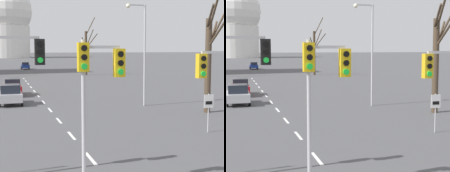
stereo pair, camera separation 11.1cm
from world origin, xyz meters
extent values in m
cube|color=silver|center=(0.00, 6.75, 0.00)|extent=(0.16, 2.00, 0.01)
cube|color=silver|center=(0.00, 11.25, 0.00)|extent=(0.16, 2.00, 0.01)
cube|color=silver|center=(0.00, 15.75, 0.00)|extent=(0.16, 2.00, 0.01)
cube|color=silver|center=(0.00, 20.25, 0.00)|extent=(0.16, 2.00, 0.01)
cube|color=silver|center=(0.00, 24.75, 0.00)|extent=(0.16, 2.00, 0.01)
cube|color=silver|center=(0.00, 29.25, 0.00)|extent=(0.16, 2.00, 0.01)
cube|color=silver|center=(0.00, 33.75, 0.00)|extent=(0.16, 2.00, 0.01)
cube|color=silver|center=(0.00, 38.25, 0.00)|extent=(0.16, 2.00, 0.01)
cube|color=silver|center=(0.00, 42.75, 0.00)|extent=(0.16, 2.00, 0.01)
cube|color=silver|center=(0.00, 47.25, 0.00)|extent=(0.16, 2.00, 0.01)
cube|color=silver|center=(0.00, 51.75, 0.00)|extent=(0.16, 2.00, 0.01)
cube|color=#B2B2B7|center=(-3.17, 5.23, 5.21)|extent=(1.79, 0.10, 0.10)
cube|color=black|center=(-2.28, 5.23, 4.68)|extent=(0.36, 0.28, 0.96)
cylinder|color=black|center=(-2.28, 5.06, 4.98)|extent=(0.20, 0.06, 0.20)
cylinder|color=black|center=(-2.28, 5.06, 4.68)|extent=(0.20, 0.06, 0.20)
cylinder|color=green|center=(-2.28, 5.06, 4.38)|extent=(0.20, 0.06, 0.20)
cylinder|color=#B2B2B7|center=(-1.08, 3.25, 2.55)|extent=(0.14, 0.14, 5.11)
cube|color=yellow|center=(-1.08, 3.25, 4.53)|extent=(0.36, 0.28, 0.96)
cylinder|color=black|center=(-1.08, 3.08, 4.82)|extent=(0.20, 0.06, 0.20)
cylinder|color=black|center=(-1.08, 3.08, 4.53)|extent=(0.20, 0.06, 0.20)
cylinder|color=green|center=(-1.08, 3.08, 4.23)|extent=(0.20, 0.06, 0.20)
cube|color=#B2B2B7|center=(-0.45, 3.25, 4.86)|extent=(1.25, 0.10, 0.10)
cube|color=yellow|center=(0.17, 3.25, 4.33)|extent=(0.36, 0.28, 0.96)
cylinder|color=black|center=(0.17, 3.08, 4.62)|extent=(0.20, 0.06, 0.20)
cylinder|color=black|center=(0.17, 3.08, 4.33)|extent=(0.20, 0.06, 0.20)
cylinder|color=green|center=(0.17, 3.08, 4.03)|extent=(0.20, 0.06, 0.20)
cube|color=#B2B2B7|center=(4.62, 4.19, 4.66)|extent=(1.50, 0.10, 0.10)
cube|color=gold|center=(3.87, 4.19, 4.13)|extent=(0.36, 0.28, 0.96)
cylinder|color=black|center=(3.87, 4.02, 4.42)|extent=(0.20, 0.06, 0.20)
cylinder|color=black|center=(3.87, 4.02, 4.13)|extent=(0.20, 0.06, 0.20)
cylinder|color=green|center=(3.87, 4.02, 3.83)|extent=(0.20, 0.06, 0.20)
cylinder|color=#B2B2B7|center=(7.66, 9.79, 1.12)|extent=(0.07, 0.07, 2.24)
cube|color=white|center=(7.66, 9.77, 1.81)|extent=(0.60, 0.03, 0.76)
cube|color=black|center=(7.66, 9.75, 1.72)|extent=(0.42, 0.01, 0.19)
cylinder|color=#B2B2B7|center=(7.90, 20.24, 4.21)|extent=(0.16, 0.16, 8.42)
cube|color=#B2B2B7|center=(7.17, 20.24, 8.32)|extent=(1.47, 0.10, 0.10)
sphere|color=#F2EAC6|center=(6.43, 20.24, 8.24)|extent=(0.36, 0.36, 0.36)
cube|color=navy|center=(2.07, 79.39, 0.70)|extent=(1.74, 4.37, 0.70)
cube|color=#1E232D|center=(2.07, 79.17, 1.34)|extent=(1.48, 2.10, 0.57)
cylinder|color=black|center=(1.25, 80.75, 0.35)|extent=(0.18, 0.71, 0.71)
cylinder|color=black|center=(2.89, 80.75, 0.35)|extent=(0.18, 0.71, 0.71)
cylinder|color=black|center=(1.25, 78.04, 0.35)|extent=(0.18, 0.71, 0.71)
cylinder|color=black|center=(2.89, 78.04, 0.35)|extent=(0.18, 0.71, 0.71)
cube|color=maroon|center=(-2.48, 30.46, 0.71)|extent=(1.70, 4.49, 0.74)
cube|color=#1E232D|center=(-2.48, 30.23, 1.42)|extent=(1.45, 2.16, 0.69)
cylinder|color=black|center=(-3.28, 31.85, 0.34)|extent=(0.18, 0.68, 0.68)
cylinder|color=black|center=(-1.68, 31.85, 0.34)|extent=(0.18, 0.68, 0.68)
cylinder|color=black|center=(-3.28, 29.07, 0.34)|extent=(0.18, 0.68, 0.68)
cylinder|color=black|center=(-1.68, 29.07, 0.34)|extent=(0.18, 0.68, 0.68)
cube|color=#B7B7BC|center=(-2.88, 24.11, 0.69)|extent=(1.89, 3.82, 0.67)
cube|color=#1E232D|center=(-2.88, 23.92, 1.39)|extent=(1.60, 1.83, 0.72)
cylinder|color=black|center=(-1.98, 25.29, 0.36)|extent=(0.18, 0.71, 0.71)
cylinder|color=black|center=(-3.77, 22.93, 0.36)|extent=(0.18, 0.71, 0.71)
cylinder|color=black|center=(-1.98, 22.93, 0.36)|extent=(0.18, 0.71, 0.71)
cylinder|color=#473828|center=(11.28, 56.86, 3.92)|extent=(0.43, 0.43, 7.84)
cylinder|color=#473828|center=(11.78, 56.07, 6.49)|extent=(1.09, 1.74, 3.24)
cylinder|color=#473828|center=(12.04, 55.35, 6.13)|extent=(1.28, 3.22, 2.48)
cylinder|color=#473828|center=(10.76, 56.23, 5.74)|extent=(1.11, 1.44, 2.07)
cylinder|color=#473828|center=(12.14, 57.01, 8.69)|extent=(1.85, 0.47, 3.30)
cylinder|color=#473828|center=(11.19, 15.76, 3.50)|extent=(0.47, 0.47, 7.00)
cylinder|color=#473828|center=(11.21, 14.46, 6.05)|extent=(0.20, 2.70, 2.36)
cylinder|color=#473828|center=(12.04, 16.48, 6.05)|extent=(1.67, 1.72, 1.83)
cylinder|color=#473828|center=(11.78, 15.57, 6.33)|extent=(1.33, 0.56, 2.63)
cylinder|color=#473828|center=(10.68, 14.80, 7.07)|extent=(0.94, 2.11, 1.61)
cylinder|color=#473828|center=(10.97, 14.88, 7.19)|extent=(0.55, 1.90, 2.43)
cylinder|color=silver|center=(0.00, 187.20, 7.94)|extent=(23.83, 23.83, 15.89)
sphere|color=silver|center=(0.00, 187.20, 23.17)|extent=(26.48, 26.48, 26.48)
camera|label=1|loc=(-3.74, -8.82, 4.82)|focal=60.00mm
camera|label=2|loc=(-3.63, -8.85, 4.82)|focal=60.00mm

